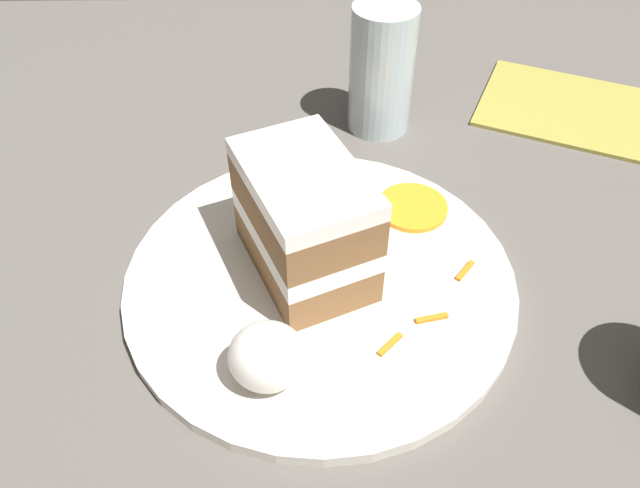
{
  "coord_description": "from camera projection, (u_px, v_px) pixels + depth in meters",
  "views": [
    {
      "loc": [
        0.01,
        -0.3,
        0.4
      ],
      "look_at": [
        0.01,
        0.02,
        0.08
      ],
      "focal_mm": 35.0,
      "sensor_mm": 36.0,
      "label": 1
    }
  ],
  "objects": [
    {
      "name": "carrot_shreds_scatter",
      "position": [
        410.0,
        287.0,
        0.46
      ],
      "size": [
        0.11,
        0.17,
        0.0
      ],
      "color": "orange",
      "rests_on": "plate"
    },
    {
      "name": "cake_slice",
      "position": [
        300.0,
        221.0,
        0.45
      ],
      "size": [
        0.11,
        0.13,
        0.09
      ],
      "rotation": [
        0.0,
        0.0,
        3.55
      ],
      "color": "brown",
      "rests_on": "plate"
    },
    {
      "name": "menu_card",
      "position": [
        583.0,
        112.0,
        0.65
      ],
      "size": [
        0.24,
        0.21,
        0.0
      ],
      "primitive_type": "cube",
      "rotation": [
        0.0,
        0.0,
        1.15
      ],
      "color": "#9E933D",
      "rests_on": "dining_table"
    },
    {
      "name": "cream_dollop",
      "position": [
        267.0,
        357.0,
        0.39
      ],
      "size": [
        0.05,
        0.04,
        0.05
      ],
      "primitive_type": "ellipsoid",
      "color": "white",
      "rests_on": "plate"
    },
    {
      "name": "ground_plane",
      "position": [
        307.0,
        326.0,
        0.49
      ],
      "size": [
        6.0,
        6.0,
        0.0
      ],
      "primitive_type": "plane",
      "color": "black",
      "rests_on": "ground"
    },
    {
      "name": "plate",
      "position": [
        320.0,
        279.0,
        0.48
      ],
      "size": [
        0.3,
        0.3,
        0.01
      ],
      "primitive_type": "cylinder",
      "color": "silver",
      "rests_on": "dining_table"
    },
    {
      "name": "dining_table",
      "position": [
        306.0,
        313.0,
        0.48
      ],
      "size": [
        1.35,
        1.05,
        0.03
      ],
      "primitive_type": "cube",
      "color": "#56514C",
      "rests_on": "ground"
    },
    {
      "name": "orange_garnish",
      "position": [
        412.0,
        207.0,
        0.52
      ],
      "size": [
        0.06,
        0.06,
        0.0
      ],
      "primitive_type": "cylinder",
      "color": "orange",
      "rests_on": "plate"
    },
    {
      "name": "drinking_glass",
      "position": [
        381.0,
        78.0,
        0.59
      ],
      "size": [
        0.06,
        0.06,
        0.12
      ],
      "color": "silver",
      "rests_on": "dining_table"
    }
  ]
}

